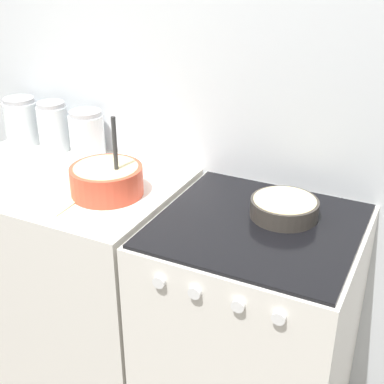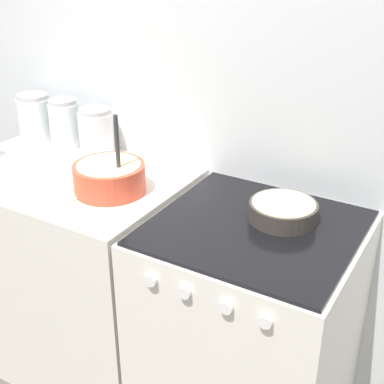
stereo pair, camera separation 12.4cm
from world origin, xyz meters
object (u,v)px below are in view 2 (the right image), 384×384
at_px(stove, 248,336).
at_px(storage_jar_left, 35,120).
at_px(mixing_bowl, 109,176).
at_px(baking_pan, 283,211).
at_px(storage_jar_middle, 65,127).
at_px(storage_jar_right, 96,135).

distance_m(stove, storage_jar_left, 1.37).
xyz_separation_m(mixing_bowl, baking_pan, (0.64, 0.12, -0.03)).
xyz_separation_m(stove, mixing_bowl, (-0.58, -0.03, 0.53)).
height_order(mixing_bowl, baking_pan, mixing_bowl).
distance_m(stove, storage_jar_middle, 1.21).
height_order(baking_pan, storage_jar_left, storage_jar_left).
relative_size(stove, mixing_bowl, 3.07).
xyz_separation_m(mixing_bowl, storage_jar_middle, (-0.46, 0.27, 0.03)).
distance_m(storage_jar_left, storage_jar_middle, 0.18).
relative_size(mixing_bowl, storage_jar_middle, 1.41).
xyz_separation_m(stove, storage_jar_left, (-1.23, 0.23, 0.56)).
height_order(storage_jar_left, storage_jar_middle, storage_jar_middle).
bearing_deg(storage_jar_right, baking_pan, -9.04).
bearing_deg(baking_pan, stove, -125.34).
distance_m(stove, storage_jar_right, 1.05).
height_order(mixing_bowl, storage_jar_middle, mixing_bowl).
bearing_deg(storage_jar_middle, storage_jar_right, 0.00).
bearing_deg(baking_pan, storage_jar_right, 170.96).
xyz_separation_m(baking_pan, storage_jar_left, (-1.29, 0.15, 0.06)).
relative_size(storage_jar_left, storage_jar_right, 1.04).
xyz_separation_m(baking_pan, storage_jar_right, (-0.92, 0.15, 0.05)).
relative_size(baking_pan, storage_jar_middle, 1.07).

